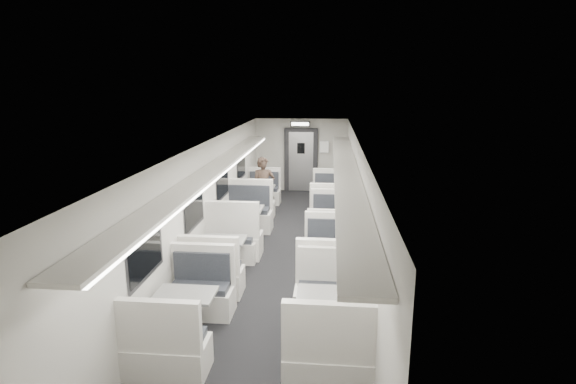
% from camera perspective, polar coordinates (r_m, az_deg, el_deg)
% --- Properties ---
extents(room, '(3.24, 12.24, 2.64)m').
position_cam_1_polar(room, '(9.01, -0.83, -1.27)').
color(room, black).
rests_on(room, ground).
extents(booth_left_a, '(0.98, 1.99, 1.06)m').
position_cam_1_polar(booth_left_a, '(12.75, -3.56, -0.74)').
color(booth_left_a, silver).
rests_on(booth_left_a, room).
extents(booth_left_b, '(1.14, 2.31, 1.24)m').
position_cam_1_polar(booth_left_b, '(10.21, -5.89, -4.14)').
color(booth_left_b, silver).
rests_on(booth_left_b, room).
extents(booth_left_c, '(1.02, 2.07, 1.11)m').
position_cam_1_polar(booth_left_c, '(8.56, -8.25, -8.11)').
color(booth_left_c, silver).
rests_on(booth_left_c, room).
extents(booth_left_d, '(1.00, 2.03, 1.09)m').
position_cam_1_polar(booth_left_d, '(6.64, -12.82, -15.12)').
color(booth_left_d, silver).
rests_on(booth_left_d, room).
extents(booth_right_a, '(1.05, 2.13, 1.14)m').
position_cam_1_polar(booth_right_a, '(12.12, 5.46, -1.41)').
color(booth_right_a, silver).
rests_on(booth_right_a, room).
extents(booth_right_b, '(0.96, 1.95, 1.05)m').
position_cam_1_polar(booth_right_b, '(10.15, 5.43, -4.61)').
color(booth_right_b, silver).
rests_on(booth_right_b, room).
extents(booth_right_c, '(1.02, 2.06, 1.10)m').
position_cam_1_polar(booth_right_c, '(8.05, 5.40, -9.47)').
color(booth_right_c, silver).
rests_on(booth_right_c, room).
extents(booth_right_d, '(1.09, 2.22, 1.19)m').
position_cam_1_polar(booth_right_d, '(6.36, 5.35, -15.89)').
color(booth_right_d, silver).
rests_on(booth_right_d, room).
extents(passenger, '(0.68, 0.53, 1.65)m').
position_cam_1_polar(passenger, '(11.85, -3.12, 0.49)').
color(passenger, black).
rests_on(passenger, room).
extents(window_a, '(0.02, 1.18, 0.84)m').
position_cam_1_polar(window_a, '(12.49, -5.94, 3.58)').
color(window_a, black).
rests_on(window_a, room).
extents(window_b, '(0.02, 1.18, 0.84)m').
position_cam_1_polar(window_b, '(10.38, -8.30, 1.45)').
color(window_b, black).
rests_on(window_b, room).
extents(window_c, '(0.02, 1.18, 0.84)m').
position_cam_1_polar(window_c, '(8.32, -11.83, -1.77)').
color(window_c, black).
rests_on(window_c, room).
extents(window_d, '(0.02, 1.18, 0.84)m').
position_cam_1_polar(window_d, '(6.36, -17.65, -7.00)').
color(window_d, black).
rests_on(window_d, room).
extents(luggage_rack_left, '(0.46, 10.40, 0.09)m').
position_cam_1_polar(luggage_rack_left, '(8.79, -9.16, 2.95)').
color(luggage_rack_left, silver).
rests_on(luggage_rack_left, room).
extents(luggage_rack_right, '(0.46, 10.40, 0.09)m').
position_cam_1_polar(luggage_rack_right, '(8.51, 7.29, 2.67)').
color(luggage_rack_right, silver).
rests_on(luggage_rack_right, room).
extents(vestibule_door, '(1.10, 0.13, 2.10)m').
position_cam_1_polar(vestibule_door, '(14.83, 1.66, 4.03)').
color(vestibule_door, black).
rests_on(vestibule_door, room).
extents(exit_sign, '(0.62, 0.12, 0.16)m').
position_cam_1_polar(exit_sign, '(14.19, 1.56, 8.65)').
color(exit_sign, black).
rests_on(exit_sign, room).
extents(wall_notice, '(0.32, 0.02, 0.40)m').
position_cam_1_polar(wall_notice, '(14.72, 4.60, 5.74)').
color(wall_notice, white).
rests_on(wall_notice, room).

